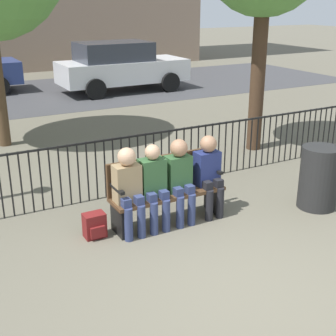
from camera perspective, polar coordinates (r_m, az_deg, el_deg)
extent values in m
plane|color=#605B4C|center=(5.17, 10.79, -14.99)|extent=(80.00, 80.00, 0.00)
cube|color=#4C331E|center=(6.38, 0.00, -3.17)|extent=(1.61, 0.45, 0.05)
cube|color=#4C331E|center=(6.44, -0.83, -0.44)|extent=(1.61, 0.05, 0.47)
cube|color=black|center=(6.18, -6.09, -6.36)|extent=(0.06, 0.38, 0.40)
cube|color=black|center=(6.83, 5.49, -3.72)|extent=(0.06, 0.38, 0.40)
cube|color=black|center=(6.00, -6.25, -2.51)|extent=(0.06, 0.38, 0.04)
cube|color=black|center=(6.66, 5.62, -0.17)|extent=(0.06, 0.38, 0.04)
cylinder|color=navy|center=(6.01, -4.82, -6.89)|extent=(0.11, 0.11, 0.45)
cylinder|color=navy|center=(6.07, -3.26, -6.53)|extent=(0.11, 0.11, 0.45)
cube|color=navy|center=(5.97, -5.29, -4.14)|extent=(0.11, 0.20, 0.12)
cube|color=navy|center=(6.04, -3.73, -3.82)|extent=(0.11, 0.20, 0.12)
cube|color=#997F59|center=(6.03, -5.03, -1.85)|extent=(0.34, 0.22, 0.50)
sphere|color=tan|center=(5.89, -5.06, 1.38)|extent=(0.23, 0.23, 0.23)
cylinder|color=navy|center=(6.14, -1.72, -6.18)|extent=(0.11, 0.11, 0.45)
cylinder|color=navy|center=(6.22, -0.23, -5.83)|extent=(0.11, 0.11, 0.45)
cube|color=navy|center=(6.11, -2.18, -3.49)|extent=(0.11, 0.20, 0.12)
cube|color=navy|center=(6.19, -0.69, -3.18)|extent=(0.11, 0.20, 0.12)
cube|color=#335B33|center=(6.17, -1.96, -1.17)|extent=(0.34, 0.22, 0.52)
sphere|color=tan|center=(6.03, -1.91, 1.96)|extent=(0.20, 0.20, 0.20)
cylinder|color=navy|center=(6.31, 1.49, -5.42)|extent=(0.11, 0.11, 0.45)
cylinder|color=navy|center=(6.40, 2.89, -5.09)|extent=(0.11, 0.11, 0.45)
cube|color=navy|center=(6.28, 1.05, -2.81)|extent=(0.11, 0.20, 0.12)
cube|color=navy|center=(6.36, 2.46, -2.51)|extent=(0.11, 0.20, 0.12)
cube|color=#335B33|center=(6.35, 1.23, -0.64)|extent=(0.34, 0.22, 0.50)
sphere|color=#A37556|center=(6.21, 1.34, 2.47)|extent=(0.24, 0.24, 0.24)
cylinder|color=black|center=(6.54, 5.04, -4.56)|extent=(0.11, 0.11, 0.45)
cylinder|color=black|center=(6.63, 6.35, -4.24)|extent=(0.11, 0.11, 0.45)
cube|color=black|center=(6.51, 4.63, -2.04)|extent=(0.11, 0.20, 0.12)
cube|color=black|center=(6.60, 5.94, -1.75)|extent=(0.11, 0.20, 0.12)
cube|color=navy|center=(6.58, 4.75, 0.00)|extent=(0.34, 0.22, 0.48)
sphere|color=#A37556|center=(6.45, 4.94, 2.95)|extent=(0.23, 0.23, 0.23)
cube|color=maroon|center=(6.18, -8.95, -6.90)|extent=(0.28, 0.20, 0.33)
cube|color=maroon|center=(6.10, -8.54, -7.76)|extent=(0.19, 0.04, 0.15)
cylinder|color=black|center=(6.87, -19.74, -2.23)|extent=(0.02, 0.02, 0.95)
cylinder|color=black|center=(6.88, -18.60, -2.03)|extent=(0.02, 0.02, 0.95)
cylinder|color=black|center=(6.91, -17.47, -1.83)|extent=(0.02, 0.02, 0.95)
cylinder|color=black|center=(6.93, -16.34, -1.64)|extent=(0.02, 0.02, 0.95)
cylinder|color=black|center=(6.96, -15.22, -1.44)|extent=(0.02, 0.02, 0.95)
cylinder|color=black|center=(6.99, -14.11, -1.25)|extent=(0.02, 0.02, 0.95)
cylinder|color=black|center=(7.02, -13.02, -1.06)|extent=(0.02, 0.02, 0.95)
cylinder|color=black|center=(7.05, -11.93, -0.87)|extent=(0.02, 0.02, 0.95)
cylinder|color=black|center=(7.09, -10.85, -0.68)|extent=(0.02, 0.02, 0.95)
cylinder|color=black|center=(7.13, -9.78, -0.49)|extent=(0.02, 0.02, 0.95)
cylinder|color=black|center=(7.17, -8.73, -0.30)|extent=(0.02, 0.02, 0.95)
cylinder|color=black|center=(7.22, -7.69, -0.12)|extent=(0.02, 0.02, 0.95)
cylinder|color=black|center=(7.26, -6.66, 0.06)|extent=(0.02, 0.02, 0.95)
cylinder|color=black|center=(7.31, -5.65, 0.24)|extent=(0.02, 0.02, 0.95)
cylinder|color=black|center=(7.36, -4.65, 0.42)|extent=(0.02, 0.02, 0.95)
cylinder|color=black|center=(7.42, -3.66, 0.59)|extent=(0.02, 0.02, 0.95)
cylinder|color=black|center=(7.48, -2.69, 0.76)|extent=(0.02, 0.02, 0.95)
cylinder|color=black|center=(7.53, -1.74, 0.93)|extent=(0.02, 0.02, 0.95)
cylinder|color=black|center=(7.59, -0.80, 1.10)|extent=(0.02, 0.02, 0.95)
cylinder|color=black|center=(7.66, 0.13, 1.26)|extent=(0.02, 0.02, 0.95)
cylinder|color=black|center=(7.72, 1.04, 1.42)|extent=(0.02, 0.02, 0.95)
cylinder|color=black|center=(7.79, 1.94, 1.57)|extent=(0.02, 0.02, 0.95)
cylinder|color=black|center=(7.86, 2.82, 1.73)|extent=(0.02, 0.02, 0.95)
cylinder|color=black|center=(7.93, 3.68, 1.88)|extent=(0.02, 0.02, 0.95)
cylinder|color=black|center=(8.00, 4.53, 2.02)|extent=(0.02, 0.02, 0.95)
cylinder|color=black|center=(8.08, 5.37, 2.17)|extent=(0.02, 0.02, 0.95)
cylinder|color=black|center=(8.15, 6.19, 2.31)|extent=(0.02, 0.02, 0.95)
cylinder|color=black|center=(8.23, 6.99, 2.45)|extent=(0.02, 0.02, 0.95)
cylinder|color=black|center=(8.31, 7.78, 2.58)|extent=(0.02, 0.02, 0.95)
cylinder|color=black|center=(8.39, 8.55, 2.71)|extent=(0.02, 0.02, 0.95)
cylinder|color=black|center=(8.47, 9.31, 2.84)|extent=(0.02, 0.02, 0.95)
cylinder|color=black|center=(8.55, 10.06, 2.97)|extent=(0.02, 0.02, 0.95)
cylinder|color=black|center=(8.64, 10.79, 3.09)|extent=(0.02, 0.02, 0.95)
cylinder|color=black|center=(8.73, 11.51, 3.21)|extent=(0.02, 0.02, 0.95)
cylinder|color=black|center=(8.82, 12.21, 3.33)|extent=(0.02, 0.02, 0.95)
cylinder|color=black|center=(8.90, 12.90, 3.44)|extent=(0.02, 0.02, 0.95)
cylinder|color=black|center=(9.00, 13.57, 3.55)|extent=(0.02, 0.02, 0.95)
cylinder|color=black|center=(9.09, 14.23, 3.66)|extent=(0.02, 0.02, 0.95)
cylinder|color=black|center=(9.18, 14.88, 3.77)|extent=(0.02, 0.02, 0.95)
cylinder|color=black|center=(9.27, 15.51, 3.87)|extent=(0.02, 0.02, 0.95)
cylinder|color=black|center=(9.37, 16.14, 3.97)|extent=(0.02, 0.02, 0.95)
cylinder|color=black|center=(9.47, 16.75, 4.07)|extent=(0.02, 0.02, 0.95)
cylinder|color=black|center=(9.56, 17.35, 4.17)|extent=(0.02, 0.02, 0.95)
cylinder|color=black|center=(9.66, 17.93, 4.26)|extent=(0.02, 0.02, 0.95)
cylinder|color=black|center=(9.76, 18.50, 4.35)|extent=(0.02, 0.02, 0.95)
cylinder|color=black|center=(9.86, 19.07, 4.44)|extent=(0.02, 0.02, 0.95)
cylinder|color=black|center=(9.97, 19.62, 4.53)|extent=(0.02, 0.02, 0.95)
cube|color=black|center=(7.23, -4.61, 3.84)|extent=(9.00, 0.03, 0.03)
cylinder|color=#422D1E|center=(9.54, 10.91, 11.30)|extent=(0.29, 0.29, 3.10)
cube|color=#3D3D3F|center=(15.73, -18.01, 8.27)|extent=(24.00, 6.00, 0.01)
cube|color=silver|center=(15.89, -5.50, 11.69)|extent=(4.20, 1.70, 0.70)
cube|color=#2D333D|center=(15.69, -6.66, 13.94)|extent=(2.31, 1.56, 0.60)
cylinder|color=black|center=(15.73, 0.26, 10.41)|extent=(0.64, 0.20, 0.64)
cylinder|color=black|center=(17.26, -2.59, 11.24)|extent=(0.64, 0.20, 0.64)
cylinder|color=black|center=(14.67, -8.81, 9.48)|extent=(0.64, 0.20, 0.64)
cylinder|color=black|center=(16.30, -10.97, 10.39)|extent=(0.64, 0.20, 0.64)
cylinder|color=black|center=(7.18, 17.90, -1.13)|extent=(0.56, 0.56, 0.93)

